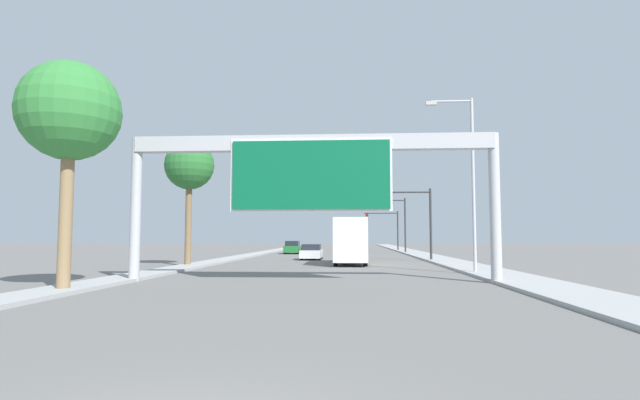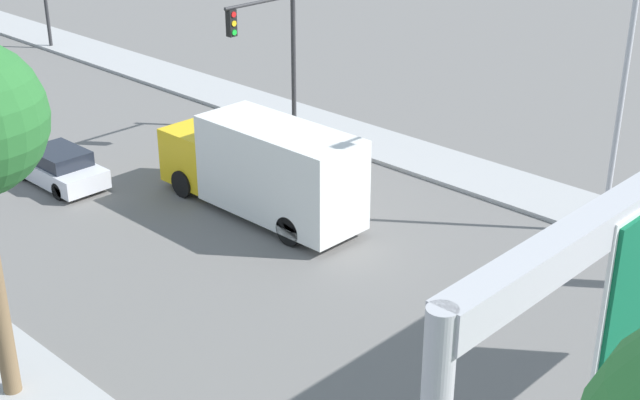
{
  "view_description": "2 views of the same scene",
  "coord_description": "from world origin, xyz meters",
  "px_view_note": "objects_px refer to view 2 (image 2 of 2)",
  "views": [
    {
      "loc": [
        1.82,
        -4.56,
        2.06
      ],
      "look_at": [
        0.0,
        24.33,
        4.18
      ],
      "focal_mm": 28.0,
      "sensor_mm": 36.0,
      "label": 1
    },
    {
      "loc": [
        -17.08,
        11.83,
        13.18
      ],
      "look_at": [
        -0.75,
        27.54,
        2.93
      ],
      "focal_mm": 50.0,
      "sensor_mm": 36.0,
      "label": 2
    }
  ],
  "objects_px": {
    "car_mid_right": "(58,167)",
    "street_lamp_right": "(622,66)",
    "truck_box_primary": "(264,168)",
    "traffic_light_near_intersection": "(273,42)"
  },
  "relations": [
    {
      "from": "car_mid_right",
      "to": "street_lamp_right",
      "type": "height_order",
      "value": "street_lamp_right"
    },
    {
      "from": "truck_box_primary",
      "to": "street_lamp_right",
      "type": "bearing_deg",
      "value": -54.27
    },
    {
      "from": "traffic_light_near_intersection",
      "to": "street_lamp_right",
      "type": "relative_size",
      "value": 0.62
    },
    {
      "from": "car_mid_right",
      "to": "street_lamp_right",
      "type": "distance_m",
      "value": 20.09
    },
    {
      "from": "truck_box_primary",
      "to": "car_mid_right",
      "type": "bearing_deg",
      "value": 114.97
    },
    {
      "from": "car_mid_right",
      "to": "traffic_light_near_intersection",
      "type": "xyz_separation_m",
      "value": [
        9.09,
        -2.11,
        3.42
      ]
    },
    {
      "from": "traffic_light_near_intersection",
      "to": "street_lamp_right",
      "type": "distance_m",
      "value": 14.65
    },
    {
      "from": "car_mid_right",
      "to": "truck_box_primary",
      "type": "xyz_separation_m",
      "value": [
        3.5,
        -7.52,
        1.05
      ]
    },
    {
      "from": "traffic_light_near_intersection",
      "to": "street_lamp_right",
      "type": "bearing_deg",
      "value": -86.19
    },
    {
      "from": "truck_box_primary",
      "to": "traffic_light_near_intersection",
      "type": "distance_m",
      "value": 8.13
    }
  ]
}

